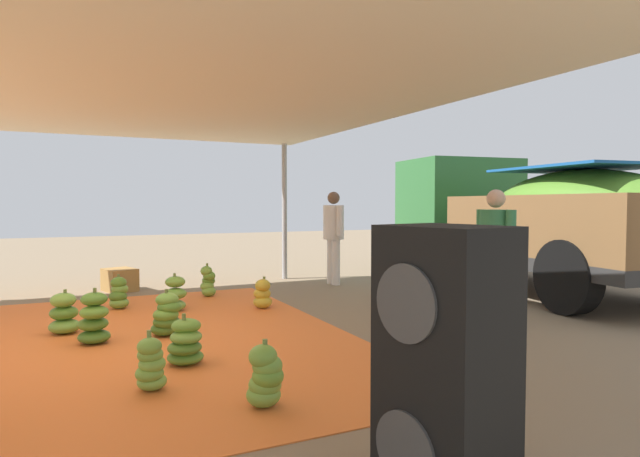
{
  "coord_description": "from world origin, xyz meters",
  "views": [
    {
      "loc": [
        5.89,
        -0.51,
        1.48
      ],
      "look_at": [
        0.56,
        2.01,
        1.2
      ],
      "focal_mm": 29.88,
      "sensor_mm": 36.0,
      "label": 1
    }
  ],
  "objects_px": {
    "cargo_truck_main": "(523,216)",
    "banana_bunch_6": "(119,294)",
    "banana_bunch_1": "(208,282)",
    "banana_bunch_3": "(64,315)",
    "banana_bunch_9": "(151,366)",
    "banana_bunch_5": "(263,295)",
    "worker_0": "(334,230)",
    "worker_1": "(495,247)",
    "crate_0": "(120,280)",
    "speaker_stack": "(445,369)",
    "banana_bunch_0": "(175,295)",
    "banana_bunch_2": "(94,320)",
    "banana_bunch_8": "(265,377)",
    "banana_bunch_10": "(167,316)",
    "banana_bunch_11": "(185,343)"
  },
  "relations": [
    {
      "from": "banana_bunch_3",
      "to": "cargo_truck_main",
      "type": "distance_m",
      "value": 7.47
    },
    {
      "from": "banana_bunch_6",
      "to": "cargo_truck_main",
      "type": "xyz_separation_m",
      "value": [
        0.85,
        6.7,
        1.04
      ]
    },
    {
      "from": "banana_bunch_5",
      "to": "worker_0",
      "type": "relative_size",
      "value": 0.26
    },
    {
      "from": "banana_bunch_3",
      "to": "worker_0",
      "type": "xyz_separation_m",
      "value": [
        -2.02,
        4.43,
        0.76
      ]
    },
    {
      "from": "banana_bunch_1",
      "to": "banana_bunch_5",
      "type": "distance_m",
      "value": 1.37
    },
    {
      "from": "banana_bunch_1",
      "to": "banana_bunch_2",
      "type": "bearing_deg",
      "value": -37.23
    },
    {
      "from": "banana_bunch_0",
      "to": "banana_bunch_8",
      "type": "relative_size",
      "value": 1.03
    },
    {
      "from": "banana_bunch_0",
      "to": "banana_bunch_2",
      "type": "relative_size",
      "value": 0.87
    },
    {
      "from": "banana_bunch_1",
      "to": "worker_1",
      "type": "bearing_deg",
      "value": 36.59
    },
    {
      "from": "banana_bunch_5",
      "to": "cargo_truck_main",
      "type": "bearing_deg",
      "value": 89.93
    },
    {
      "from": "banana_bunch_2",
      "to": "cargo_truck_main",
      "type": "bearing_deg",
      "value": 98.1
    },
    {
      "from": "banana_bunch_5",
      "to": "speaker_stack",
      "type": "distance_m",
      "value": 5.1
    },
    {
      "from": "worker_0",
      "to": "banana_bunch_9",
      "type": "bearing_deg",
      "value": -41.02
    },
    {
      "from": "banana_bunch_2",
      "to": "banana_bunch_10",
      "type": "distance_m",
      "value": 0.74
    },
    {
      "from": "banana_bunch_0",
      "to": "banana_bunch_8",
      "type": "bearing_deg",
      "value": -0.52
    },
    {
      "from": "banana_bunch_0",
      "to": "banana_bunch_9",
      "type": "height_order",
      "value": "banana_bunch_0"
    },
    {
      "from": "banana_bunch_5",
      "to": "banana_bunch_2",
      "type": "bearing_deg",
      "value": -65.34
    },
    {
      "from": "banana_bunch_2",
      "to": "worker_1",
      "type": "xyz_separation_m",
      "value": [
        1.2,
        4.36,
        0.7
      ]
    },
    {
      "from": "banana_bunch_3",
      "to": "banana_bunch_9",
      "type": "bearing_deg",
      "value": 14.97
    },
    {
      "from": "banana_bunch_9",
      "to": "banana_bunch_0",
      "type": "bearing_deg",
      "value": 166.77
    },
    {
      "from": "banana_bunch_9",
      "to": "banana_bunch_5",
      "type": "bearing_deg",
      "value": 145.74
    },
    {
      "from": "banana_bunch_3",
      "to": "banana_bunch_8",
      "type": "height_order",
      "value": "same"
    },
    {
      "from": "banana_bunch_3",
      "to": "speaker_stack",
      "type": "height_order",
      "value": "speaker_stack"
    },
    {
      "from": "banana_bunch_5",
      "to": "banana_bunch_11",
      "type": "bearing_deg",
      "value": -34.58
    },
    {
      "from": "banana_bunch_6",
      "to": "speaker_stack",
      "type": "height_order",
      "value": "speaker_stack"
    },
    {
      "from": "banana_bunch_1",
      "to": "banana_bunch_3",
      "type": "bearing_deg",
      "value": -50.34
    },
    {
      "from": "cargo_truck_main",
      "to": "worker_0",
      "type": "height_order",
      "value": "cargo_truck_main"
    },
    {
      "from": "banana_bunch_10",
      "to": "worker_1",
      "type": "bearing_deg",
      "value": 71.64
    },
    {
      "from": "banana_bunch_1",
      "to": "speaker_stack",
      "type": "relative_size",
      "value": 0.38
    },
    {
      "from": "banana_bunch_9",
      "to": "banana_bunch_3",
      "type": "bearing_deg",
      "value": -165.03
    },
    {
      "from": "banana_bunch_11",
      "to": "worker_0",
      "type": "distance_m",
      "value": 5.15
    },
    {
      "from": "banana_bunch_8",
      "to": "banana_bunch_0",
      "type": "bearing_deg",
      "value": 179.48
    },
    {
      "from": "banana_bunch_5",
      "to": "speaker_stack",
      "type": "bearing_deg",
      "value": -9.28
    },
    {
      "from": "banana_bunch_6",
      "to": "banana_bunch_10",
      "type": "bearing_deg",
      "value": 10.59
    },
    {
      "from": "worker_0",
      "to": "worker_1",
      "type": "distance_m",
      "value": 3.84
    },
    {
      "from": "banana_bunch_3",
      "to": "banana_bunch_8",
      "type": "xyz_separation_m",
      "value": [
        3.05,
        1.32,
        0.01
      ]
    },
    {
      "from": "banana_bunch_8",
      "to": "crate_0",
      "type": "bearing_deg",
      "value": -175.22
    },
    {
      "from": "banana_bunch_6",
      "to": "banana_bunch_10",
      "type": "distance_m",
      "value": 1.89
    },
    {
      "from": "banana_bunch_3",
      "to": "banana_bunch_1",
      "type": "bearing_deg",
      "value": 129.66
    },
    {
      "from": "banana_bunch_5",
      "to": "banana_bunch_10",
      "type": "xyz_separation_m",
      "value": [
        1.01,
        -1.47,
        0.03
      ]
    },
    {
      "from": "banana_bunch_6",
      "to": "banana_bunch_9",
      "type": "height_order",
      "value": "banana_bunch_9"
    },
    {
      "from": "banana_bunch_0",
      "to": "worker_0",
      "type": "height_order",
      "value": "worker_0"
    },
    {
      "from": "banana_bunch_0",
      "to": "worker_1",
      "type": "height_order",
      "value": "worker_1"
    },
    {
      "from": "banana_bunch_0",
      "to": "banana_bunch_1",
      "type": "relative_size",
      "value": 0.98
    },
    {
      "from": "cargo_truck_main",
      "to": "banana_bunch_6",
      "type": "bearing_deg",
      "value": -97.23
    },
    {
      "from": "banana_bunch_0",
      "to": "cargo_truck_main",
      "type": "height_order",
      "value": "cargo_truck_main"
    },
    {
      "from": "banana_bunch_0",
      "to": "worker_0",
      "type": "bearing_deg",
      "value": 112.27
    },
    {
      "from": "worker_1",
      "to": "crate_0",
      "type": "xyz_separation_m",
      "value": [
        -4.71,
        -3.82,
        -0.77
      ]
    },
    {
      "from": "banana_bunch_10",
      "to": "banana_bunch_11",
      "type": "xyz_separation_m",
      "value": [
        1.14,
        -0.02,
        -0.03
      ]
    },
    {
      "from": "banana_bunch_8",
      "to": "worker_0",
      "type": "height_order",
      "value": "worker_0"
    }
  ]
}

